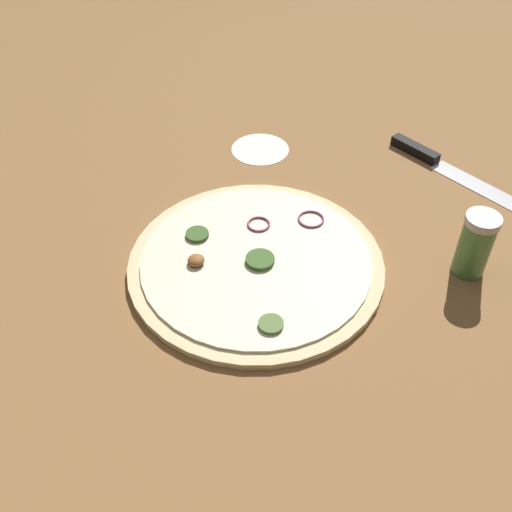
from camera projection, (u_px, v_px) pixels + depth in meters
name	position (u px, v px, depth m)	size (l,w,h in m)	color
ground_plane	(256.00, 266.00, 0.89)	(3.00, 3.00, 0.00)	olive
pizza	(256.00, 263.00, 0.88)	(0.38, 0.38, 0.03)	beige
knife	(436.00, 161.00, 1.08)	(0.25, 0.19, 0.02)	silver
spice_jar	(475.00, 244.00, 0.85)	(0.05, 0.05, 0.10)	#4C7F42
flour_patch	(260.00, 149.00, 1.11)	(0.11, 0.11, 0.00)	white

